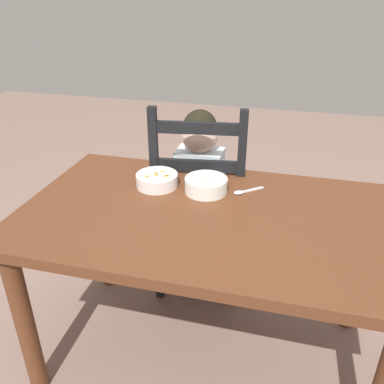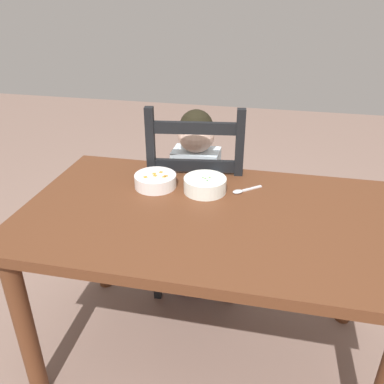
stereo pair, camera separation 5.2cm
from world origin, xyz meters
name	(u,v)px [view 1 (the left image)]	position (x,y,z in m)	size (l,w,h in m)	color
ground_plane	(205,351)	(0.00, 0.00, 0.00)	(8.00, 8.00, 0.00)	#84695D
dining_table	(208,236)	(0.00, 0.00, 0.62)	(1.38, 0.82, 0.72)	#5A311B
dining_chair	(200,207)	(-0.14, 0.45, 0.47)	(0.47, 0.47, 1.01)	black
child_figure	(198,178)	(-0.15, 0.45, 0.63)	(0.32, 0.31, 0.96)	silver
bowl_of_peas	(206,185)	(-0.04, 0.16, 0.75)	(0.17, 0.17, 0.06)	white
bowl_of_carrots	(157,180)	(-0.25, 0.16, 0.75)	(0.17, 0.17, 0.05)	white
spoon	(243,192)	(0.10, 0.19, 0.72)	(0.12, 0.10, 0.01)	silver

